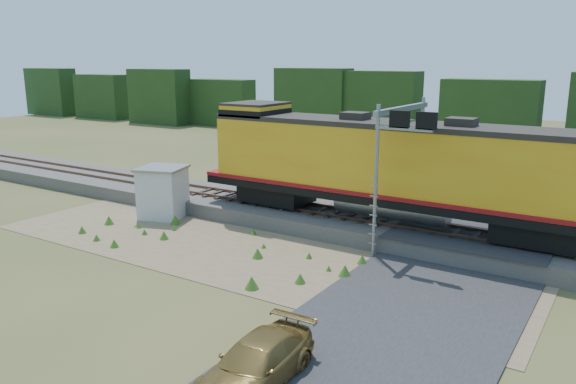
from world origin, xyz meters
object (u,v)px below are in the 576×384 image
Objects in this scene: car at (256,364)px; locomotive at (387,165)px; shed at (163,192)px; signal_gantry at (403,138)px.

locomotive is at bearing 96.97° from car.
car is (2.28, -14.04, -2.97)m from locomotive.
locomotive reaches higher than shed.
car is at bearing -80.78° from locomotive.
signal_gantry is 14.16m from car.
locomotive reaches higher than car.
signal_gantry is (1.00, -0.65, 1.47)m from locomotive.
locomotive is 14.53m from car.
locomotive is at bearing -2.90° from shed.
shed is 13.56m from signal_gantry.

